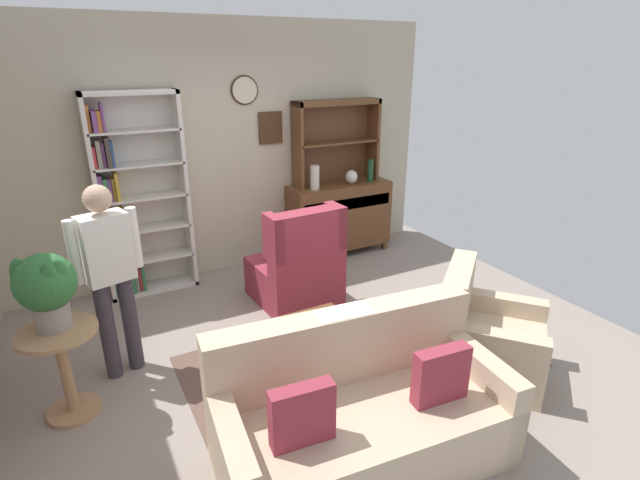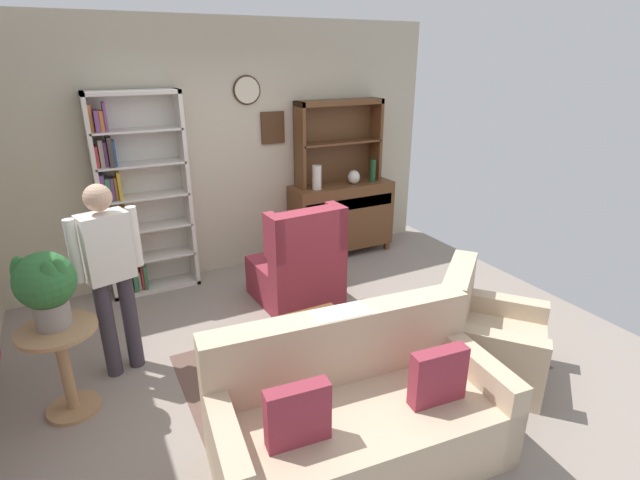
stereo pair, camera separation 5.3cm
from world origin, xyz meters
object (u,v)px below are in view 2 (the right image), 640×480
Objects in this scene: vase_tall at (317,177)px; wingback_chair at (299,268)px; sideboard_hutch at (338,130)px; coffee_table at (302,335)px; potted_plant_large at (46,284)px; sideboard at (341,215)px; person_reading at (110,268)px; couch_floral at (357,415)px; bottle_wine at (373,171)px; vase_round at (354,177)px; armchair_floral at (486,341)px; plant_stand at (64,361)px; book_stack at (302,329)px; bookshelf at (137,201)px.

wingback_chair is (-0.66, -0.88, -0.68)m from vase_tall.
sideboard_hutch is 1.38× the size of coffee_table.
sideboard is at bearing 27.32° from potted_plant_large.
person_reading is (-2.81, -1.35, 0.40)m from sideboard.
bottle_wine is at bearing 55.50° from couch_floral.
wingback_chair reaches higher than coffee_table.
armchair_floral is (-0.37, -2.66, -0.72)m from vase_round.
plant_stand is at bearing -139.62° from person_reading.
wingback_chair is at bearing -148.80° from bottle_wine.
couch_floral is at bearing -112.67° from vase_tall.
vase_tall reaches higher than couch_floral.
plant_stand is 1.69m from book_stack.
plant_stand is at bearing 140.76° from couch_floral.
sideboard_hutch reaches higher than bottle_wine.
armchair_floral is (0.15, -2.65, -0.77)m from vase_tall.
plant_stand is at bearing -150.27° from vase_tall.
book_stack is at bearing -114.08° from coffee_table.
vase_tall is 0.53× the size of potted_plant_large.
potted_plant_large reaches higher than book_stack.
person_reading reaches higher than coffee_table.
sideboard_hutch reaches higher than coffee_table.
bookshelf is 3.25m from couch_floral.
bookshelf is 2.40m from coffee_table.
person_reading reaches higher than book_stack.
sideboard is (2.39, -0.08, -0.50)m from bookshelf.
bottle_wine is at bearing 76.52° from armchair_floral.
wingback_chair is (-1.05, -1.07, -1.18)m from sideboard_hutch.
vase_tall reaches higher than wingback_chair.
sideboard_hutch is at bearing 28.83° from potted_plant_large.
armchair_floral is 0.69× the size of person_reading.
plant_stand is (-2.97, 1.04, 0.13)m from armchair_floral.
bottle_wine is at bearing 45.59° from coffee_table.
couch_floral is 2.07m from plant_stand.
vase_tall is 0.18× the size of person_reading.
armchair_floral is 1.46m from coffee_table.
book_stack is (-1.97, -2.07, -0.59)m from bottle_wine.
book_stack is at bearing -119.92° from vase_tall.
armchair_floral is at bearing -19.82° from potted_plant_large.
vase_round is at bearing 37.15° from wingback_chair.
armchair_floral is at bearing -97.97° from vase_round.
vase_round is 0.25× the size of plant_stand.
vase_tall is at bearing 27.68° from person_reading.
book_stack is at bearing -70.15° from bookshelf.
armchair_floral is 1.58× the size of plant_stand.
vase_round is at bearing 50.62° from book_stack.
plant_stand is 3.59× the size of book_stack.
armchair_floral is (2.15, -2.81, -0.71)m from bookshelf.
vase_tall is (2.00, -0.17, 0.06)m from bookshelf.
book_stack is (0.02, 0.84, 0.15)m from couch_floral.
vase_round is 0.60× the size of bottle_wine.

